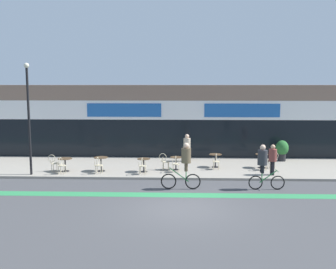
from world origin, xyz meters
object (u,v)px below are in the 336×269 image
Objects in this scene: bistro_table_4 at (215,158)px; planter_pot at (282,149)px; bistro_table_1 at (101,161)px; cafe_chair_3_side at (164,160)px; bistro_table_5 at (262,158)px; pedestrian_far_end at (273,157)px; bistro_table_0 at (65,162)px; cafe_chair_2_near at (142,165)px; bistro_table_3 at (176,161)px; cafe_chair_1_near at (98,164)px; cafe_chair_5_side at (273,159)px; cafe_chair_3_near at (176,163)px; cyclist_1 at (185,163)px; cyclist_0 at (263,163)px; cafe_chair_0_side at (54,162)px; lamp_post at (29,112)px; cafe_chair_4_near at (216,160)px; cafe_chair_5_near at (264,161)px; cafe_chair_0_near at (61,164)px; bistro_table_2 at (144,162)px; pedestrian_near_end at (187,145)px.

planter_pot reaches higher than bistro_table_4.
cafe_chair_3_side reaches higher than bistro_table_1.
pedestrian_far_end is (0.21, -1.71, 0.38)m from bistro_table_5.
cafe_chair_2_near reaches higher than bistro_table_0.
cafe_chair_1_near reaches higher than bistro_table_3.
cafe_chair_5_side is (11.27, 1.30, 0.01)m from bistro_table_0.
cafe_chair_5_side reaches higher than bistro_table_4.
cafe_chair_1_near and cafe_chair_3_near have the same top height.
cyclist_1 is at bearing -111.83° from cafe_chair_1_near.
cafe_chair_2_near is at bearing 156.66° from cyclist_0.
bistro_table_4 is 8.82m from cafe_chair_0_side.
cafe_chair_1_near is at bearing 90.66° from cafe_chair_2_near.
cafe_chair_3_side is at bearing 11.39° from lamp_post.
bistro_table_0 is 0.63m from cafe_chair_0_side.
cafe_chair_4_near and cafe_chair_5_near have the same top height.
cafe_chair_0_near is 0.72× the size of planter_pot.
cafe_chair_0_side reaches higher than bistro_table_0.
pedestrian_far_end is (5.58, -1.01, 0.42)m from cafe_chair_3_side.
bistro_table_1 is 6.21m from cafe_chair_4_near.
bistro_table_2 is 0.79× the size of cafe_chair_0_near.
planter_pot is at bearing -133.40° from cyclist_1.
cafe_chair_2_near is 0.57× the size of pedestrian_far_end.
cafe_chair_4_near is (2.81, 0.14, 0.00)m from cafe_chair_3_side.
cafe_chair_2_near is 4.11m from cafe_chair_4_near.
cyclist_0 is at bearing -108.90° from cafe_chair_2_near.
cafe_chair_5_side is at bearing 7.52° from bistro_table_3.
bistro_table_4 is at bearing -70.96° from cafe_chair_0_near.
cafe_chair_3_side and cafe_chair_5_near have the same top height.
pedestrian_far_end is (2.77, -1.16, 0.42)m from cafe_chair_4_near.
cafe_chair_4_near is at bearing -59.69° from pedestrian_near_end.
pedestrian_near_end is at bearing 62.52° from cafe_chair_5_near.
cafe_chair_5_side reaches higher than bistro_table_2.
bistro_table_0 is 0.84× the size of cafe_chair_4_near.
bistro_table_2 is 0.79× the size of cafe_chair_3_side.
cafe_chair_2_near is at bearing -90.32° from bistro_table_2.
bistro_table_4 is 3.18m from cafe_chair_5_side.
bistro_table_1 is at bearing -172.34° from bistro_table_5.
cyclist_1 is (-4.30, -4.18, 0.54)m from bistro_table_5.
cafe_chair_5_near is at bearing -33.82° from pedestrian_near_end.
cafe_chair_3_near is (1.70, 0.55, 0.00)m from cafe_chair_2_near.
pedestrian_near_end is at bearing 66.54° from cafe_chair_3_side.
cafe_chair_3_side is (3.37, 0.48, -0.03)m from bistro_table_1.
cafe_chair_5_side is (0.63, 0.63, 0.00)m from cafe_chair_5_near.
cafe_chair_5_side is at bearing -72.77° from cafe_chair_1_near.
cafe_chair_3_side and cafe_chair_4_near have the same top height.
bistro_table_0 is 0.84× the size of cafe_chair_0_side.
cafe_chair_3_near is at bearing -152.03° from planter_pot.
cyclist_1 is 5.95m from pedestrian_near_end.
pedestrian_far_end is at bearing -151.10° from cyclist_1.
cafe_chair_5_near is (-0.00, -0.63, -0.04)m from bistro_table_5.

